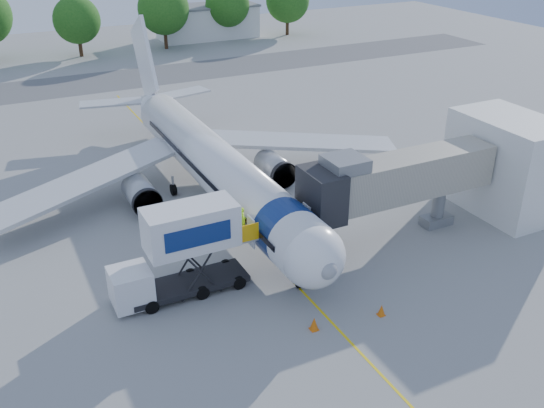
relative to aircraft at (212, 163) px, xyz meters
name	(u,v)px	position (x,y,z in m)	size (l,w,h in m)	color
ground	(235,220)	(0.00, -4.12, -2.95)	(160.00, 160.00, 0.00)	#9A9A98
guidance_line	(235,220)	(0.00, -4.12, -2.94)	(0.15, 70.00, 0.01)	yellow
taxiway_strip	(104,81)	(0.00, 37.88, -2.94)	(120.00, 10.00, 0.01)	#59595B
aircraft	(212,163)	(0.00, 0.00, 0.00)	(34.17, 37.73, 11.35)	white
jet_bridge	(389,181)	(7.99, -11.12, 1.39)	(13.90, 3.20, 6.60)	#ABA692
terminal_stub	(506,164)	(18.50, -11.12, 0.55)	(5.00, 8.00, 7.00)	silver
catering_hiloader	(181,253)	(-6.27, -11.12, -0.19)	(8.50, 2.44, 5.50)	black
ground_tug	(411,315)	(3.60, -19.56, -2.19)	(3.83, 2.29, 1.45)	silver
safety_cone_a	(381,310)	(2.80, -18.04, -2.62)	(0.43, 0.43, 0.69)	#DC600B
safety_cone_b	(314,324)	(-1.17, -17.47, -2.58)	(0.49, 0.49, 0.77)	#DC600B
outbuilding_right	(208,22)	(22.00, 57.88, -0.29)	(16.40, 7.40, 5.30)	silver
tree_d	(77,20)	(0.24, 53.46, 2.28)	(6.75, 6.75, 8.61)	#382314
tree_e	(163,9)	(13.09, 52.85, 3.06)	(7.76, 7.76, 9.89)	#382314
tree_f	(227,4)	(24.59, 55.27, 2.62)	(7.20, 7.20, 9.18)	#382314
tree_g	(288,0)	(35.10, 54.18, 2.71)	(7.31, 7.31, 9.32)	#382314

